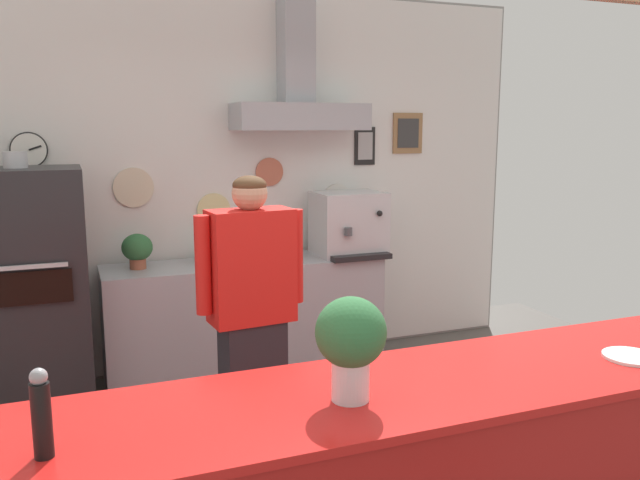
% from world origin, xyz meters
% --- Properties ---
extents(back_wall_assembly, '(4.77, 3.10, 2.90)m').
position_xyz_m(back_wall_assembly, '(0.03, 2.48, 1.55)').
color(back_wall_assembly, gray).
rests_on(back_wall_assembly, ground_plane).
extents(back_prep_counter, '(2.05, 0.54, 0.89)m').
position_xyz_m(back_prep_counter, '(-0.07, 2.25, 0.44)').
color(back_prep_counter, '#A3A5AD').
rests_on(back_prep_counter, ground_plane).
extents(pizza_oven, '(0.74, 0.65, 1.72)m').
position_xyz_m(pizza_oven, '(-1.54, 2.03, 0.81)').
color(pizza_oven, '#232326').
rests_on(pizza_oven, ground_plane).
extents(shop_worker, '(0.59, 0.26, 1.63)m').
position_xyz_m(shop_worker, '(-0.40, 0.87, 0.87)').
color(shop_worker, '#232328').
rests_on(shop_worker, ground_plane).
extents(espresso_machine, '(0.52, 0.50, 0.49)m').
position_xyz_m(espresso_machine, '(0.76, 2.22, 1.12)').
color(espresso_machine, silver).
rests_on(espresso_machine, back_prep_counter).
extents(potted_basil, '(0.19, 0.19, 0.23)m').
position_xyz_m(potted_basil, '(-0.34, 2.26, 1.02)').
color(potted_basil, beige).
rests_on(potted_basil, back_prep_counter).
extents(potted_sage, '(0.15, 0.15, 0.20)m').
position_xyz_m(potted_sage, '(0.21, 2.23, 1.00)').
color(potted_sage, '#9E563D').
rests_on(potted_sage, back_prep_counter).
extents(potted_oregano, '(0.21, 0.21, 0.25)m').
position_xyz_m(potted_oregano, '(-0.83, 2.28, 1.03)').
color(potted_oregano, '#9E563D').
rests_on(potted_oregano, back_prep_counter).
extents(basil_vase, '(0.23, 0.23, 0.34)m').
position_xyz_m(basil_vase, '(-0.46, -0.53, 1.20)').
color(basil_vase, silver).
rests_on(basil_vase, service_counter).
extents(condiment_plate, '(0.21, 0.21, 0.01)m').
position_xyz_m(condiment_plate, '(0.70, -0.57, 1.01)').
color(condiment_plate, white).
rests_on(condiment_plate, service_counter).
extents(pepper_grinder, '(0.05, 0.05, 0.25)m').
position_xyz_m(pepper_grinder, '(-1.37, -0.57, 1.12)').
color(pepper_grinder, black).
rests_on(pepper_grinder, service_counter).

